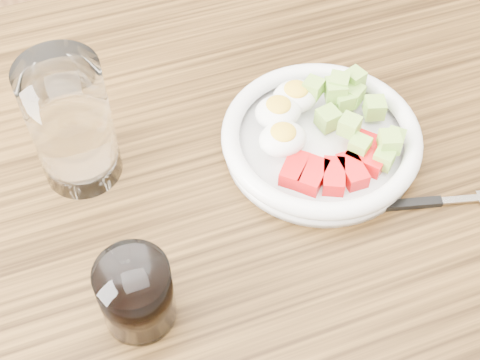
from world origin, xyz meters
name	(u,v)px	position (x,y,z in m)	size (l,w,h in m)	color
dining_table	(250,245)	(0.00, 0.00, 0.67)	(1.50, 0.90, 0.77)	brown
bowl	(320,136)	(0.10, 0.05, 0.79)	(0.24, 0.24, 0.06)	white
fork	(426,202)	(0.19, -0.07, 0.77)	(0.17, 0.05, 0.01)	black
water_glass	(71,124)	(-0.17, 0.11, 0.85)	(0.09, 0.09, 0.16)	white
coffee_glass	(136,294)	(-0.16, -0.09, 0.81)	(0.07, 0.07, 0.08)	white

